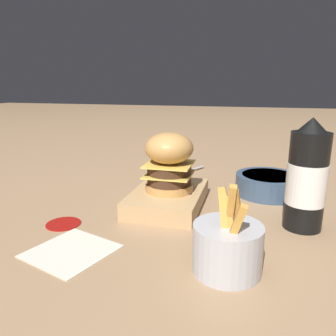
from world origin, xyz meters
name	(u,v)px	position (x,y,z in m)	size (l,w,h in m)	color
ground_plane	(183,198)	(0.00, 0.00, 0.00)	(6.00, 6.00, 0.00)	#9E7A56
serving_board	(168,198)	(-0.06, 0.02, 0.02)	(0.22, 0.15, 0.04)	tan
burger	(169,162)	(-0.06, 0.02, 0.10)	(0.10, 0.10, 0.13)	tan
ketchup_bottle	(307,179)	(-0.10, -0.25, 0.09)	(0.07, 0.07, 0.21)	black
fries_basket	(228,246)	(-0.28, -0.12, 0.04)	(0.10, 0.10, 0.13)	#B7B7BC
side_bowl	(268,184)	(0.08, -0.19, 0.03)	(0.16, 0.16, 0.05)	#384C66
spoon	(177,174)	(0.18, 0.06, 0.01)	(0.16, 0.10, 0.01)	#B2B2B7
ketchup_puddle	(63,223)	(-0.20, 0.19, 0.00)	(0.07, 0.07, 0.00)	#9E140F
parchment_square	(71,251)	(-0.29, 0.12, 0.00)	(0.15, 0.15, 0.00)	beige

